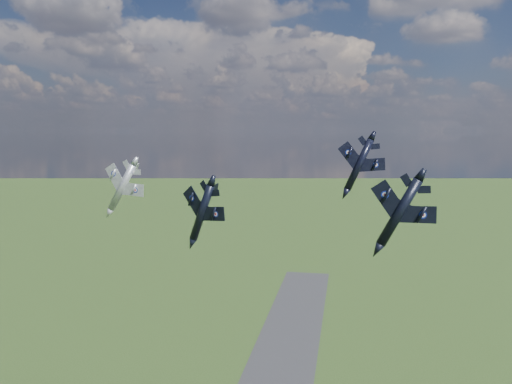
% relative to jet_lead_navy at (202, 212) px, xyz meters
% --- Properties ---
extents(jet_lead_navy, '(17.67, 19.76, 7.67)m').
position_rel_jet_lead_navy_xyz_m(jet_lead_navy, '(0.00, 0.00, 0.00)').
color(jet_lead_navy, black).
extents(jet_right_navy, '(11.37, 14.71, 7.08)m').
position_rel_jet_lead_navy_xyz_m(jet_right_navy, '(34.32, -22.68, 4.68)').
color(jet_right_navy, black).
extents(jet_high_navy, '(13.03, 16.38, 7.22)m').
position_rel_jet_lead_navy_xyz_m(jet_high_navy, '(29.59, 10.90, 8.85)').
color(jet_high_navy, black).
extents(jet_left_silver, '(14.23, 17.97, 8.96)m').
position_rel_jet_lead_navy_xyz_m(jet_left_silver, '(-21.45, 10.79, 3.24)').
color(jet_left_silver, gray).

